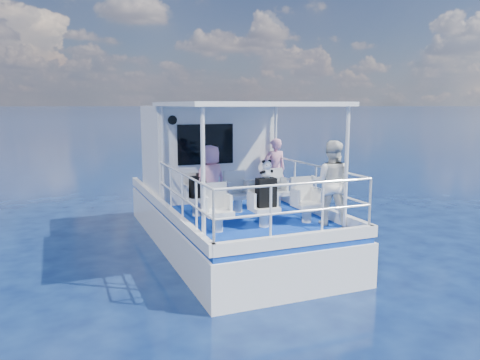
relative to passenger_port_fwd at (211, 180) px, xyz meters
name	(u,v)px	position (x,y,z in m)	size (l,w,h in m)	color
ground	(242,256)	(0.61, -0.17, -1.61)	(2000.00, 2000.00, 0.00)	#08153C
hull	(225,243)	(0.61, 0.83, -1.61)	(3.00, 7.00, 1.60)	white
deck	(225,207)	(0.61, 0.83, -0.76)	(2.90, 6.90, 0.10)	navy
cabin	(207,151)	(0.61, 2.13, 0.39)	(2.85, 2.00, 2.20)	white
canopy	(245,104)	(0.61, -0.37, 1.53)	(3.00, 3.20, 0.08)	white
canopy_posts	(246,162)	(0.61, -0.42, 0.39)	(2.77, 2.97, 2.20)	white
railings	(253,195)	(0.61, -0.75, -0.21)	(2.84, 3.59, 1.00)	white
seat_port_fwd	(197,206)	(-0.29, 0.03, -0.52)	(0.48, 0.46, 0.38)	silver
seat_center_fwd	(238,203)	(0.61, 0.03, -0.52)	(0.48, 0.46, 0.38)	silver
seat_stbd_fwd	(276,200)	(1.51, 0.03, -0.52)	(0.48, 0.46, 0.38)	silver
seat_port_aft	(218,221)	(-0.29, -1.27, -0.52)	(0.48, 0.46, 0.38)	silver
seat_center_aft	(264,217)	(0.61, -1.27, -0.52)	(0.48, 0.46, 0.38)	silver
seat_stbd_aft	(307,212)	(1.51, -1.27, -0.52)	(0.48, 0.46, 0.38)	silver
passenger_port_fwd	(211,180)	(0.00, 0.00, 0.00)	(0.53, 0.38, 1.43)	pink
passenger_stbd_fwd	(275,170)	(1.86, 0.84, 0.02)	(0.53, 0.35, 1.46)	pink
passenger_stbd_aft	(331,183)	(1.84, -1.58, 0.08)	(0.77, 0.60, 1.58)	white
backpack_port	(198,187)	(-0.27, -0.01, -0.12)	(0.33, 0.19, 0.43)	black
backpack_center	(266,193)	(0.63, -1.31, -0.07)	(0.35, 0.20, 0.53)	black
compact_camera	(199,175)	(-0.25, -0.01, 0.13)	(0.10, 0.06, 0.06)	black
panda	(267,169)	(0.65, -1.29, 0.36)	(0.21, 0.18, 0.33)	white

